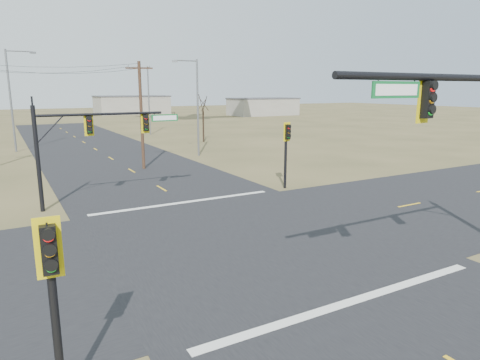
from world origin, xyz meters
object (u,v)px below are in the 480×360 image
object	(u,v)px
bare_tree_c	(203,103)
streetlight_a	(196,103)
utility_pole_near	(141,114)
streetlight_c	(13,95)
pedestal_signal_sw	(51,273)
mast_arm_far	(94,133)
streetlight_b	(147,97)
pedestal_signal_ne	(287,141)

from	to	relation	value
bare_tree_c	streetlight_a	bearing A→B (deg)	-117.91
utility_pole_near	streetlight_c	world-z (taller)	streetlight_c
pedestal_signal_sw	streetlight_c	bearing A→B (deg)	92.80
utility_pole_near	bare_tree_c	xyz separation A→B (m)	(13.31, 16.02, 0.39)
mast_arm_far	utility_pole_near	size ratio (longest dim) A/B	0.93
streetlight_c	pedestal_signal_sw	bearing A→B (deg)	-100.14
streetlight_b	streetlight_a	bearing A→B (deg)	-115.50
pedestal_signal_sw	streetlight_b	bearing A→B (deg)	74.78
streetlight_a	bare_tree_c	bearing A→B (deg)	85.11
pedestal_signal_sw	streetlight_b	distance (m)	61.09
pedestal_signal_ne	bare_tree_c	bearing A→B (deg)	76.13
utility_pole_near	streetlight_b	distance (m)	30.73
mast_arm_far	bare_tree_c	world-z (taller)	bare_tree_c
streetlight_a	streetlight_b	xyz separation A→B (m)	(2.34, 24.36, 0.24)
mast_arm_far	bare_tree_c	distance (m)	33.02
pedestal_signal_sw	pedestal_signal_ne	bearing A→B (deg)	46.32
utility_pole_near	pedestal_signal_ne	bearing A→B (deg)	-62.25
utility_pole_near	mast_arm_far	bearing A→B (deg)	-120.08
pedestal_signal_ne	utility_pole_near	distance (m)	14.54
mast_arm_far	utility_pole_near	bearing A→B (deg)	60.40
streetlight_c	utility_pole_near	bearing A→B (deg)	-71.01
streetlight_c	streetlight_a	bearing A→B (deg)	-46.81
pedestal_signal_sw	streetlight_a	bearing A→B (deg)	65.84
pedestal_signal_sw	utility_pole_near	xyz separation A→B (m)	(10.52, 28.44, 1.64)
mast_arm_far	bare_tree_c	xyz separation A→B (m)	(19.48, 26.66, 0.81)
pedestal_signal_ne	pedestal_signal_sw	distance (m)	23.29
pedestal_signal_ne	streetlight_c	world-z (taller)	streetlight_c
mast_arm_far	streetlight_b	size ratio (longest dim) A/B	0.83
utility_pole_near	bare_tree_c	size ratio (longest dim) A/B	1.40
streetlight_a	mast_arm_far	bearing A→B (deg)	-108.23
utility_pole_near	streetlight_c	bearing A→B (deg)	117.80
streetlight_a	pedestal_signal_ne	bearing A→B (deg)	-69.03
pedestal_signal_sw	streetlight_a	world-z (taller)	streetlight_a
utility_pole_near	bare_tree_c	world-z (taller)	utility_pole_near
mast_arm_far	pedestal_signal_ne	bearing A→B (deg)	-9.03
streetlight_a	streetlight_c	distance (m)	21.34
utility_pole_near	streetlight_c	distance (m)	20.31
streetlight_b	streetlight_c	bearing A→B (deg)	-169.62
utility_pole_near	pedestal_signal_sw	bearing A→B (deg)	-110.29
streetlight_c	pedestal_signal_ne	bearing A→B (deg)	-71.03
pedestal_signal_ne	streetlight_a	distance (m)	17.74
streetlight_b	utility_pole_near	bearing A→B (deg)	-128.43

